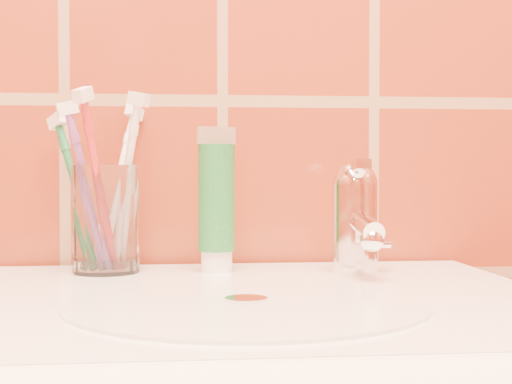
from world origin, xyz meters
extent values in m
cylinder|color=silver|center=(0.00, 0.91, 0.85)|extent=(0.30, 0.30, 0.00)
cylinder|color=white|center=(0.00, 0.91, 0.85)|extent=(0.04, 0.04, 0.00)
cylinder|color=white|center=(-0.13, 1.12, 0.91)|extent=(0.08, 0.08, 0.12)
cylinder|color=white|center=(-0.01, 1.12, 0.86)|extent=(0.03, 0.03, 0.02)
cylinder|color=#176327|center=(-0.01, 1.12, 0.93)|extent=(0.04, 0.04, 0.11)
cube|color=beige|center=(-0.01, 1.12, 1.00)|extent=(0.04, 0.01, 0.02)
cylinder|color=white|center=(0.14, 1.09, 0.90)|extent=(0.05, 0.05, 0.09)
sphere|color=white|center=(0.14, 1.09, 0.94)|extent=(0.05, 0.05, 0.05)
cylinder|color=white|center=(0.14, 1.06, 0.91)|extent=(0.02, 0.09, 0.03)
cube|color=white|center=(0.14, 1.08, 0.96)|extent=(0.02, 0.06, 0.01)
camera|label=1|loc=(-0.06, 0.27, 0.96)|focal=55.00mm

